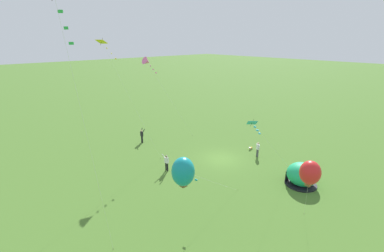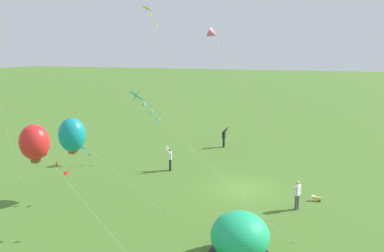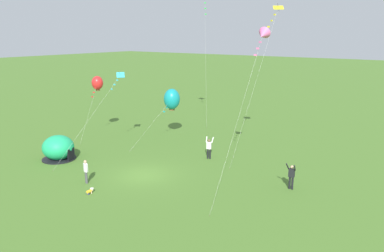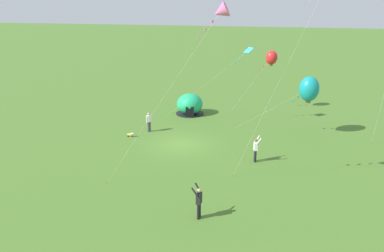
# 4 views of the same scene
# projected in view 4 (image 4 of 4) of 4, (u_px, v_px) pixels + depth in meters

# --- Properties ---
(ground_plane) EXTENTS (300.00, 300.00, 0.00)m
(ground_plane) POSITION_uv_depth(u_px,v_px,m) (180.00, 144.00, 29.92)
(ground_plane) COLOR #477028
(popup_tent) EXTENTS (2.81, 2.81, 2.10)m
(popup_tent) POSITION_uv_depth(u_px,v_px,m) (190.00, 104.00, 37.69)
(popup_tent) COLOR #1EAD6B
(popup_tent) RESTS_ON ground
(toddler_crawling) EXTENTS (0.27, 0.55, 0.32)m
(toddler_crawling) POSITION_uv_depth(u_px,v_px,m) (130.00, 135.00, 31.57)
(toddler_crawling) COLOR gold
(toddler_crawling) RESTS_ON ground
(person_flying_kite) EXTENTS (0.68, 0.49, 1.89)m
(person_flying_kite) POSITION_uv_depth(u_px,v_px,m) (199.00, 201.00, 19.44)
(person_flying_kite) COLOR black
(person_flying_kite) RESTS_ON ground
(person_strolling) EXTENTS (0.54, 0.39, 1.72)m
(person_strolling) POSITION_uv_depth(u_px,v_px,m) (149.00, 121.00, 32.59)
(person_strolling) COLOR #4C4C51
(person_strolling) RESTS_ON ground
(person_arms_raised) EXTENTS (0.70, 0.58, 1.89)m
(person_arms_raised) POSITION_uv_depth(u_px,v_px,m) (256.00, 149.00, 26.39)
(person_arms_raised) COLOR black
(person_arms_raised) RESTS_ON ground
(kite_pink) EXTENTS (0.89, 7.51, 10.90)m
(kite_pink) POSITION_uv_depth(u_px,v_px,m) (220.00, 12.00, 18.93)
(kite_pink) COLOR silver
(kite_pink) RESTS_ON ground
(kite_red) EXTENTS (1.92, 4.32, 6.21)m
(kite_red) POSITION_uv_depth(u_px,v_px,m) (272.00, 58.00, 37.66)
(kite_red) COLOR silver
(kite_red) RESTS_ON ground
(kite_cyan) EXTENTS (0.91, 8.41, 7.09)m
(kite_cyan) POSITION_uv_depth(u_px,v_px,m) (244.00, 54.00, 32.98)
(kite_cyan) COLOR silver
(kite_cyan) RESTS_ON ground
(kite_teal) EXTENTS (1.63, 6.87, 5.06)m
(kite_teal) POSITION_uv_depth(u_px,v_px,m) (309.00, 89.00, 30.86)
(kite_teal) COLOR silver
(kite_teal) RESTS_ON ground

